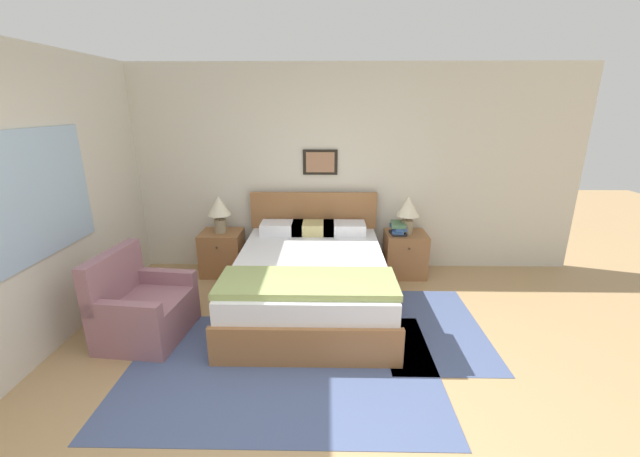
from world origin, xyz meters
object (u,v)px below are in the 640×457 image
Objects in this scene: nightstand_near_window at (223,253)px; nightstand_by_door at (405,254)px; bed at (311,278)px; table_lamp_by_door at (408,210)px; armchair at (142,309)px; table_lamp_near_window at (219,209)px.

nightstand_by_door is (2.35, 0.00, 0.00)m from nightstand_near_window.
bed is 3.86× the size of nightstand_near_window.
nightstand_by_door is at bearing 89.28° from table_lamp_by_door.
table_lamp_by_door is at bearing 123.94° from armchair.
bed reaches higher than armchair.
table_lamp_by_door is (-0.00, -0.01, 0.59)m from nightstand_by_door.
bed is 2.53× the size of armchair.
nightstand_by_door is 1.18× the size of table_lamp_near_window.
armchair is (-1.56, -0.64, -0.03)m from bed.
table_lamp_near_window is (0.39, 1.46, 0.59)m from armchair.
nightstand_near_window is at bearing 180.00° from nightstand_by_door.
armchair is at bearing -157.75° from bed.
nightstand_near_window is 0.59m from table_lamp_near_window.
bed is at bearing 118.09° from armchair.
bed is at bearing -35.07° from table_lamp_near_window.
table_lamp_near_window is (-2.35, -0.01, 0.59)m from nightstand_by_door.
armchair reaches higher than nightstand_by_door.
armchair is at bearing -151.89° from table_lamp_by_door.
nightstand_near_window is 1.00× the size of nightstand_by_door.
table_lamp_near_window reaches higher than nightstand_by_door.
armchair is 1.62m from table_lamp_near_window.
nightstand_near_window is at bearing 110.66° from table_lamp_near_window.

